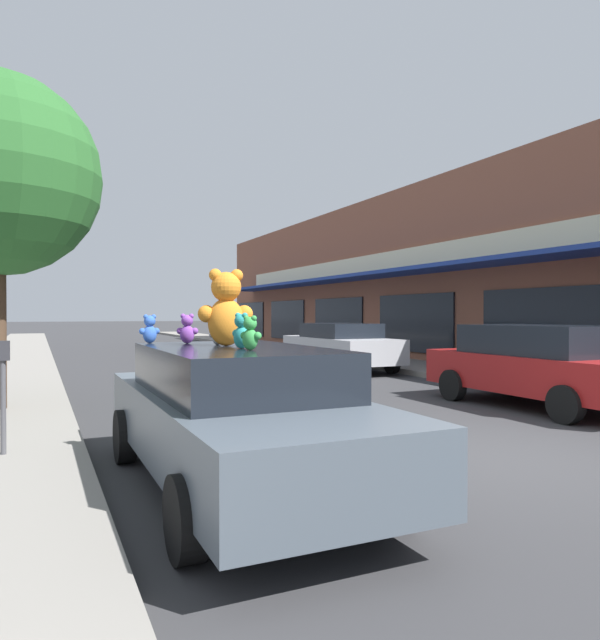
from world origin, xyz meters
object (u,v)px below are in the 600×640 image
(plush_art_car, at_px, (235,413))
(parking_meter, at_px, (3,382))
(teddy_bear_blue, at_px, (150,329))
(teddy_bear_purple, at_px, (187,329))
(parked_car_far_right, at_px, (340,345))
(teddy_bear_white, at_px, (217,333))
(teddy_bear_giant, at_px, (226,309))
(teddy_bear_green, at_px, (250,333))
(teddy_bear_teal, at_px, (242,331))
(parked_car_far_center, at_px, (537,364))

(plush_art_car, xyz_separation_m, parking_meter, (-2.12, 1.81, 0.21))
(teddy_bear_blue, relative_size, teddy_bear_purple, 0.97)
(parked_car_far_right, bearing_deg, teddy_bear_white, -125.42)
(plush_art_car, xyz_separation_m, teddy_bear_giant, (-0.02, 0.24, 1.03))
(teddy_bear_white, bearing_deg, parking_meter, -43.26)
(teddy_bear_green, relative_size, teddy_bear_purple, 0.95)
(teddy_bear_giant, height_order, teddy_bear_teal, teddy_bear_giant)
(plush_art_car, xyz_separation_m, parked_car_far_center, (6.55, 2.29, 0.06))
(teddy_bear_giant, height_order, teddy_bear_white, teddy_bear_giant)
(teddy_bear_green, height_order, parking_meter, teddy_bear_green)
(plush_art_car, bearing_deg, teddy_bear_green, -93.73)
(teddy_bear_teal, bearing_deg, teddy_bear_white, -21.89)
(teddy_bear_blue, height_order, parked_car_far_right, teddy_bear_blue)
(teddy_bear_purple, height_order, parking_meter, teddy_bear_purple)
(parked_car_far_center, bearing_deg, teddy_bear_giant, -162.72)
(teddy_bear_green, distance_m, teddy_bear_purple, 1.41)
(plush_art_car, height_order, teddy_bear_green, teddy_bear_green)
(teddy_bear_green, bearing_deg, teddy_bear_blue, -10.17)
(teddy_bear_giant, distance_m, teddy_bear_green, 0.80)
(teddy_bear_green, xyz_separation_m, teddy_bear_blue, (-0.60, 1.64, 0.00))
(parked_car_far_right, distance_m, parking_meter, 11.75)
(teddy_bear_white, distance_m, teddy_bear_teal, 0.72)
(teddy_bear_teal, bearing_deg, parked_car_far_right, -56.99)
(plush_art_car, bearing_deg, teddy_bear_giant, 94.08)
(teddy_bear_green, xyz_separation_m, teddy_bear_white, (-0.01, 0.98, -0.03))
(teddy_bear_green, xyz_separation_m, parking_meter, (-2.09, 2.33, -0.58))
(teddy_bear_giant, height_order, teddy_bear_blue, teddy_bear_giant)
(teddy_bear_green, height_order, teddy_bear_teal, teddy_bear_teal)
(teddy_bear_teal, relative_size, teddy_bear_purple, 1.03)
(teddy_bear_blue, bearing_deg, teddy_bear_teal, 105.11)
(teddy_bear_giant, bearing_deg, teddy_bear_teal, 96.14)
(plush_art_car, relative_size, parked_car_far_right, 1.06)
(parking_meter, bearing_deg, teddy_bear_purple, -26.94)
(teddy_bear_purple, xyz_separation_m, parked_car_far_center, (6.81, 1.42, -0.75))
(teddy_bear_green, bearing_deg, teddy_bear_teal, -32.29)
(teddy_bear_giant, bearing_deg, teddy_bear_green, 95.56)
(teddy_bear_blue, bearing_deg, parked_car_far_right, -138.61)
(teddy_bear_green, xyz_separation_m, teddy_bear_teal, (0.01, 0.27, 0.01))
(teddy_bear_green, distance_m, parked_car_far_right, 12.20)
(parked_car_far_right, bearing_deg, teddy_bear_teal, -123.34)
(teddy_bear_teal, relative_size, parked_car_far_right, 0.08)
(teddy_bear_purple, bearing_deg, teddy_bear_blue, -9.44)
(plush_art_car, distance_m, parked_car_far_right, 11.73)
(plush_art_car, distance_m, teddy_bear_white, 0.90)
(parked_car_far_center, relative_size, parked_car_far_right, 0.97)
(teddy_bear_green, distance_m, parked_car_far_center, 7.19)
(teddy_bear_giant, height_order, teddy_bear_purple, teddy_bear_giant)
(teddy_bear_teal, bearing_deg, plush_art_car, -28.57)
(teddy_bear_teal, bearing_deg, teddy_bear_purple, -11.18)
(parking_meter, bearing_deg, teddy_bear_white, -32.86)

